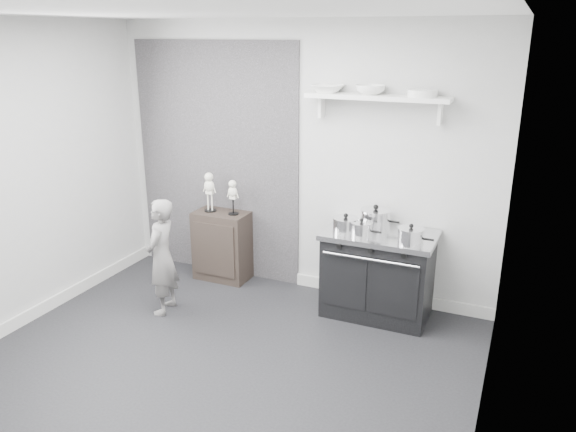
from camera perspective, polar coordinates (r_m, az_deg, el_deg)
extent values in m
plane|color=black|center=(4.67, -7.77, -15.36)|extent=(4.00, 4.00, 0.00)
cube|color=#B7B7B4|center=(5.64, 1.14, 5.68)|extent=(4.00, 0.02, 2.70)
cube|color=#B7B7B4|center=(5.40, -26.94, 3.13)|extent=(0.02, 3.60, 2.70)
cube|color=#B7B7B4|center=(3.51, 20.44, -3.35)|extent=(0.02, 3.60, 2.70)
cube|color=silver|center=(3.91, -9.54, 19.86)|extent=(4.00, 3.60, 0.02)
cube|color=black|center=(6.07, -7.26, 5.47)|extent=(1.90, 0.02, 2.50)
cube|color=silver|center=(5.76, 10.29, -7.96)|extent=(2.00, 0.03, 0.12)
cube|color=silver|center=(5.81, -24.99, -9.25)|extent=(0.03, 3.60, 0.12)
cube|color=white|center=(5.16, 9.03, 11.84)|extent=(1.30, 0.26, 0.04)
cube|color=white|center=(5.40, 3.42, 11.02)|extent=(0.03, 0.12, 0.20)
cube|color=white|center=(5.13, 15.20, 10.06)|extent=(0.03, 0.12, 0.20)
cube|color=black|center=(5.37, 9.11, -6.04)|extent=(0.97, 0.58, 0.77)
cube|color=silver|center=(5.22, 9.33, -1.93)|extent=(1.02, 0.62, 0.05)
cube|color=black|center=(5.17, 5.78, -6.68)|extent=(0.41, 0.02, 0.50)
cube|color=black|center=(5.06, 10.82, -7.48)|extent=(0.41, 0.02, 0.50)
cylinder|color=silver|center=(4.97, 8.32, -4.40)|extent=(0.87, 0.02, 0.02)
cylinder|color=black|center=(5.03, 5.23, -3.05)|extent=(0.04, 0.03, 0.04)
cylinder|color=black|center=(4.96, 8.41, -3.51)|extent=(0.04, 0.03, 0.04)
cylinder|color=black|center=(4.90, 11.68, -3.98)|extent=(0.04, 0.03, 0.04)
cube|color=black|center=(6.11, -6.69, -3.00)|extent=(0.58, 0.34, 0.75)
imported|color=slate|center=(5.41, -12.71, -4.07)|extent=(0.34, 0.45, 1.12)
cylinder|color=silver|center=(5.17, 5.86, -0.97)|extent=(0.23, 0.23, 0.12)
cylinder|color=silver|center=(5.15, 5.88, -0.25)|extent=(0.24, 0.24, 0.01)
sphere|color=black|center=(5.14, 5.89, 0.05)|extent=(0.04, 0.04, 0.04)
cylinder|color=black|center=(5.13, 7.52, -1.20)|extent=(0.10, 0.02, 0.02)
cylinder|color=silver|center=(5.31, 8.86, -0.34)|extent=(0.28, 0.28, 0.16)
cylinder|color=silver|center=(5.28, 8.90, 0.57)|extent=(0.28, 0.28, 0.01)
sphere|color=black|center=(5.27, 8.92, 0.90)|extent=(0.05, 0.05, 0.05)
cylinder|color=black|center=(5.27, 10.72, -0.59)|extent=(0.10, 0.02, 0.02)
cylinder|color=silver|center=(4.95, 12.34, -2.10)|extent=(0.22, 0.22, 0.13)
cylinder|color=silver|center=(4.93, 12.40, -1.29)|extent=(0.23, 0.23, 0.01)
sphere|color=black|center=(4.92, 12.42, -0.99)|extent=(0.04, 0.04, 0.04)
cylinder|color=black|center=(4.93, 14.04, -2.33)|extent=(0.10, 0.02, 0.02)
cylinder|color=silver|center=(5.08, 7.46, -1.40)|extent=(0.19, 0.19, 0.12)
cylinder|color=silver|center=(5.06, 7.49, -0.69)|extent=(0.20, 0.20, 0.01)
sphere|color=black|center=(5.05, 7.50, -0.43)|extent=(0.03, 0.03, 0.03)
cylinder|color=black|center=(5.05, 8.95, -1.60)|extent=(0.10, 0.02, 0.02)
imported|color=white|center=(5.29, 4.04, 12.79)|extent=(0.30, 0.30, 0.07)
imported|color=white|center=(5.17, 8.37, 12.57)|extent=(0.27, 0.27, 0.08)
cylinder|color=white|center=(5.07, 13.50, 12.03)|extent=(0.26, 0.26, 0.06)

